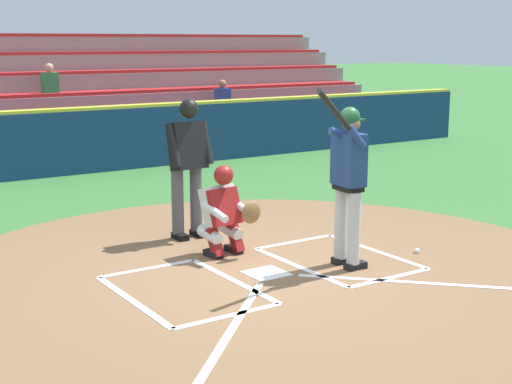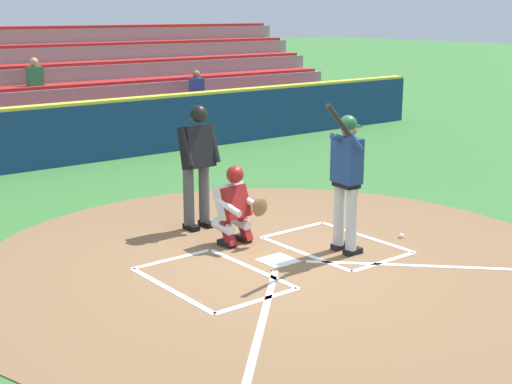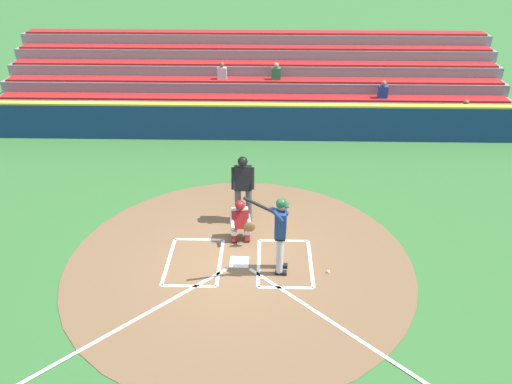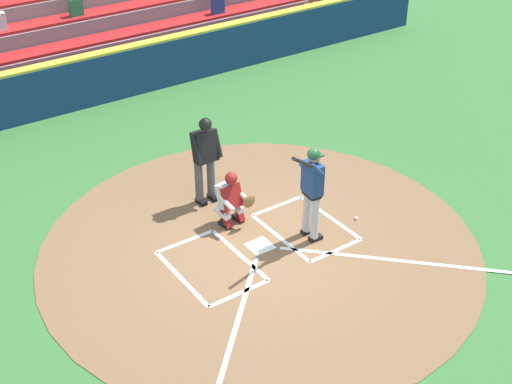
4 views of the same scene
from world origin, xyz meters
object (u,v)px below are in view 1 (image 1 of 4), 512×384
object	(u,v)px
batter	(348,175)
plate_umpire	(188,159)
baseball	(417,251)
catcher	(224,209)

from	to	relation	value
batter	plate_umpire	size ratio (longest dim) A/B	1.14
batter	baseball	world-z (taller)	batter
catcher	baseball	distance (m)	2.46
batter	baseball	distance (m)	1.53
catcher	baseball	xyz separation A→B (m)	(-2.03, 1.27, -0.55)
catcher	baseball	world-z (taller)	catcher
batter	baseball	bearing A→B (deg)	177.60
batter	plate_umpire	world-z (taller)	batter
plate_umpire	baseball	xyz separation A→B (m)	(-2.01, 2.21, -1.04)
plate_umpire	baseball	distance (m)	3.17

